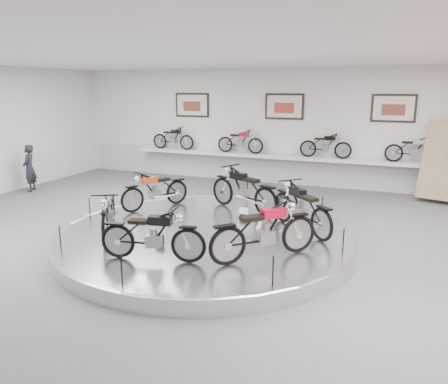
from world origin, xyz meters
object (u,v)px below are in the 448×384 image
at_px(bike_b, 243,189).
at_px(bike_e, 152,235).
at_px(bike_f, 264,230).
at_px(visitor, 29,168).
at_px(shelf, 281,157).
at_px(display_platform, 205,237).
at_px(bike_a, 301,207).
at_px(bike_d, 108,212).
at_px(bike_c, 155,190).

distance_m(bike_b, bike_e, 3.71).
bearing_deg(bike_f, visitor, 112.16).
height_order(shelf, bike_e, bike_e).
xyz_separation_m(display_platform, bike_f, (1.64, -1.04, 0.69)).
bearing_deg(bike_e, bike_f, 12.35).
height_order(bike_a, bike_e, bike_a).
bearing_deg(bike_d, visitor, -150.59).
bearing_deg(bike_b, visitor, 20.56).
height_order(display_platform, bike_a, bike_a).
bearing_deg(bike_d, bike_a, 84.21).
bearing_deg(bike_b, bike_d, 77.82).
xyz_separation_m(bike_a, bike_c, (-3.86, 0.44, -0.04)).
height_order(bike_b, visitor, visitor).
relative_size(shelf, bike_a, 6.09).
relative_size(display_platform, bike_b, 3.38).
bearing_deg(bike_a, bike_c, 36.69).
height_order(bike_e, bike_f, bike_f).
xyz_separation_m(display_platform, shelf, (0.00, 6.40, 0.85)).
relative_size(bike_c, visitor, 1.08).
bearing_deg(bike_c, bike_d, 31.04).
xyz_separation_m(bike_b, visitor, (-7.63, 0.62, -0.09)).
bearing_deg(display_platform, bike_d, -154.41).
bearing_deg(bike_e, bike_d, 137.81).
bearing_deg(bike_a, bike_f, 124.37).
bearing_deg(visitor, bike_b, 60.14).
bearing_deg(bike_c, display_platform, 86.48).
bearing_deg(display_platform, bike_a, 21.99).
bearing_deg(shelf, bike_c, -110.57).
bearing_deg(bike_a, bike_b, 11.17).
distance_m(shelf, bike_a, 5.95).
relative_size(shelf, bike_d, 6.84).
distance_m(display_platform, bike_f, 2.06).
height_order(bike_a, bike_f, bike_f).
bearing_deg(visitor, shelf, 92.90).
distance_m(shelf, bike_c, 5.55).
bearing_deg(bike_b, bike_c, 41.09).
relative_size(bike_c, bike_e, 1.00).
relative_size(bike_d, bike_f, 0.87).
bearing_deg(visitor, bike_f, 43.66).
bearing_deg(bike_f, bike_d, 130.71).
bearing_deg(bike_d, bike_f, 57.82).
height_order(bike_a, bike_d, bike_a).
bearing_deg(bike_e, bike_a, 39.61).
bearing_deg(bike_a, display_platform, 65.14).
height_order(display_platform, visitor, visitor).
bearing_deg(bike_a, visitor, 32.94).
xyz_separation_m(bike_d, bike_e, (1.66, -0.98, 0.01)).
relative_size(bike_b, bike_d, 1.18).
bearing_deg(bike_c, shelf, -172.20).
bearing_deg(visitor, display_platform, 46.48).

